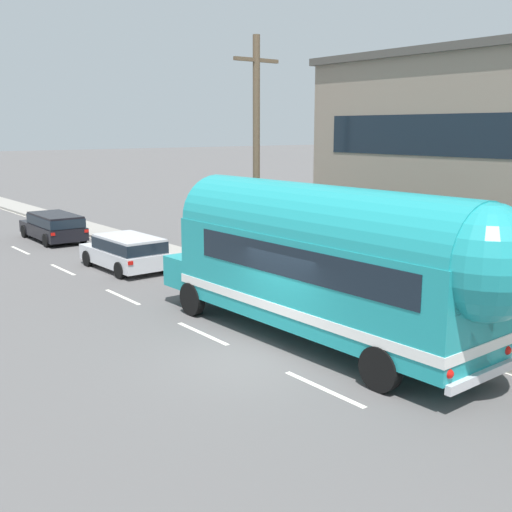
{
  "coord_description": "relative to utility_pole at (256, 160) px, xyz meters",
  "views": [
    {
      "loc": [
        -8.99,
        -11.53,
        5.49
      ],
      "look_at": [
        1.94,
        2.51,
        1.9
      ],
      "focal_mm": 44.48,
      "sensor_mm": 36.0,
      "label": 1
    }
  ],
  "objects": [
    {
      "name": "ground_plane",
      "position": [
        -4.35,
        -5.58,
        -4.42
      ],
      "size": [
        300.0,
        300.0,
        0.0
      ],
      "primitive_type": "plane",
      "color": "#565454"
    },
    {
      "name": "sidewalk_slab",
      "position": [
        0.55,
        4.42,
        -4.35
      ],
      "size": [
        1.92,
        90.0,
        0.15
      ],
      "primitive_type": "cube",
      "color": "gray",
      "rests_on": "ground"
    },
    {
      "name": "car_second",
      "position": [
        -2.18,
        13.5,
        -3.62
      ],
      "size": [
        2.07,
        4.84,
        1.37
      ],
      "color": "black",
      "rests_on": "ground"
    },
    {
      "name": "painted_bus",
      "position": [
        -2.36,
        -6.06,
        -2.12
      ],
      "size": [
        2.76,
        11.75,
        4.12
      ],
      "color": "teal",
      "rests_on": "ground"
    },
    {
      "name": "car_lead",
      "position": [
        -2.34,
        5.3,
        -3.63
      ],
      "size": [
        2.07,
        4.29,
        1.37
      ],
      "color": "silver",
      "rests_on": "ground"
    },
    {
      "name": "utility_pole",
      "position": [
        0.0,
        0.0,
        0.0
      ],
      "size": [
        1.8,
        0.24,
        8.5
      ],
      "color": "brown",
      "rests_on": "ground"
    },
    {
      "name": "lane_markings",
      "position": [
        -1.57,
        7.37,
        -4.42
      ],
      "size": [
        4.07,
        80.0,
        0.01
      ],
      "color": "silver",
      "rests_on": "ground"
    }
  ]
}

